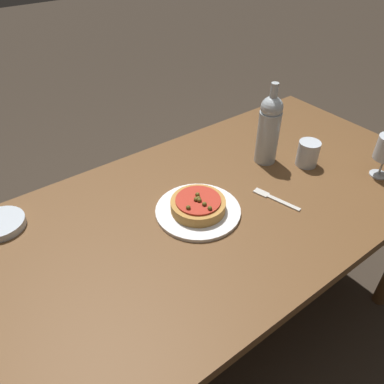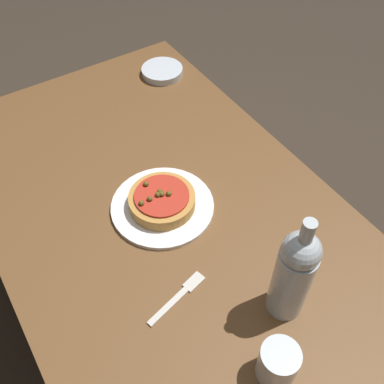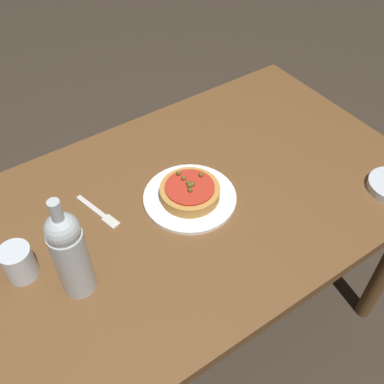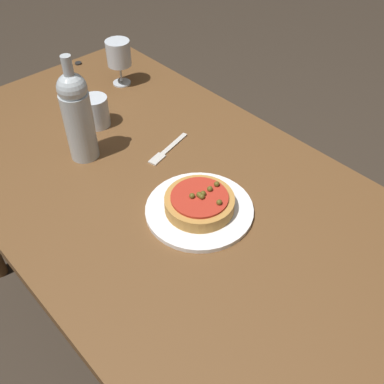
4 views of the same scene
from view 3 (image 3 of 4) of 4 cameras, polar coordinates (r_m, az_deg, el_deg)
The scene contains 7 objects.
ground_plane at distance 1.88m, azimuth -2.97°, elevation -18.08°, with size 14.00×14.00×0.00m, color #382D23.
dining_table at distance 1.31m, azimuth -4.08°, elevation -5.39°, with size 1.58×0.83×0.75m.
dinner_plate at distance 1.27m, azimuth -0.33°, elevation -0.65°, with size 0.26×0.26×0.01m.
pizza at distance 1.26m, azimuth -0.34°, elevation 0.15°, with size 0.17×0.17×0.05m.
wine_bottle at distance 1.03m, azimuth -15.27°, elevation -7.43°, with size 0.08×0.08×0.30m.
water_cup at distance 1.16m, azimuth -21.17°, elevation -8.36°, with size 0.08×0.08×0.09m.
fork at distance 1.27m, azimuth -11.63°, elevation -2.64°, with size 0.06×0.16×0.00m.
Camera 3 is at (-0.38, -0.72, 1.69)m, focal length 42.00 mm.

